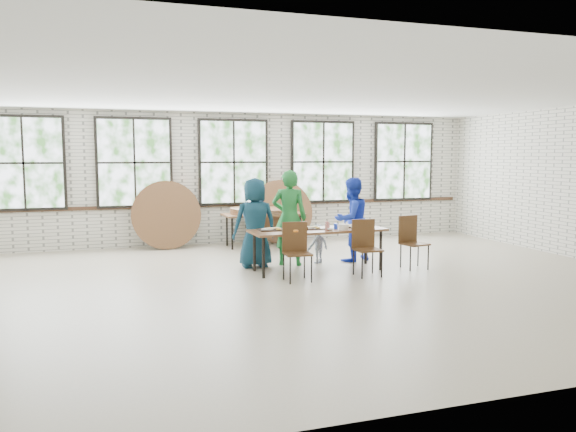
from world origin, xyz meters
name	(u,v)px	position (x,y,z in m)	size (l,w,h in m)	color
room	(234,164)	(0.00, 4.44, 1.83)	(12.00, 12.00, 12.00)	#B4A58F
dining_table	(318,232)	(0.72, 0.90, 0.69)	(2.43, 0.89, 0.74)	brown
chair_near_left	(296,246)	(0.11, 0.31, 0.56)	(0.45, 0.44, 0.95)	#4E311A
chair_near_right	(365,243)	(1.35, 0.31, 0.56)	(0.43, 0.41, 0.95)	#4E311A
chair_spare	(411,237)	(2.41, 0.61, 0.56)	(0.49, 0.48, 0.95)	#4E311A
adult_teal	(255,223)	(-0.26, 1.55, 0.82)	(0.80, 0.52, 1.63)	navy
adult_green	(289,218)	(0.40, 1.55, 0.89)	(0.65, 0.42, 1.77)	#1F7732
toddler	(318,244)	(0.97, 1.55, 0.37)	(0.48, 0.27, 0.74)	#162346
adult_blue	(351,220)	(1.66, 1.55, 0.81)	(0.78, 0.61, 1.61)	blue
storage_table	(264,216)	(0.53, 3.81, 0.69)	(1.83, 0.83, 0.74)	brown
tabletop_clutter	(324,228)	(0.83, 0.88, 0.77)	(2.08, 0.59, 0.11)	black
round_tops_stacked	(263,210)	(0.53, 3.81, 0.80)	(1.50, 1.50, 0.13)	brown
round_tops_leaning	(206,214)	(-0.70, 4.13, 0.74)	(4.12, 0.50, 1.49)	brown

